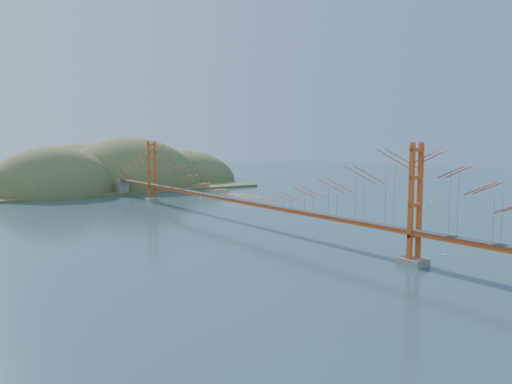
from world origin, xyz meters
TOP-DOWN VIEW (x-y plane):
  - ground at (0.00, 0.00)m, footprint 320.00×320.00m
  - bridge at (0.00, 0.18)m, footprint 2.20×94.40m
  - far_headlands at (2.21, 68.52)m, footprint 84.00×58.00m
  - sailboat_3 at (6.00, 11.31)m, footprint 0.67×0.67m
  - sailboat_13 at (29.47, -16.39)m, footprint 0.52×0.52m
  - sailboat_5 at (42.19, 2.87)m, footprint 0.54×0.61m
  - sailboat_4 at (42.82, -2.07)m, footprint 0.60×0.60m
  - sailboat_15 at (23.83, 35.91)m, footprint 0.53×0.62m
  - sailboat_7 at (29.81, 25.07)m, footprint 0.60×0.52m
  - sailboat_8 at (40.32, 6.39)m, footprint 0.61×0.56m
  - sailboat_16 at (19.51, 16.71)m, footprint 0.62×0.62m
  - sailboat_10 at (6.00, -29.33)m, footprint 0.67×0.67m
  - sailboat_12 at (10.03, 29.18)m, footprint 0.63×0.62m
  - sailboat_0 at (22.62, 0.32)m, footprint 0.50×0.54m
  - sailboat_11 at (42.78, 10.97)m, footprint 0.66×0.66m
  - sailboat_1 at (28.18, 3.51)m, footprint 0.69×0.69m
  - sailboat_17 at (46.01, 34.57)m, footprint 0.63×0.53m
  - sailboat_extra_0 at (45.22, 0.47)m, footprint 0.58×0.58m

SIDE VIEW (x-z plane):
  - ground at x=0.00m, z-range 0.00..0.00m
  - far_headlands at x=2.21m, z-range -12.50..12.50m
  - sailboat_13 at x=29.47m, z-range -0.15..0.42m
  - sailboat_0 at x=22.62m, z-range -0.16..0.44m
  - sailboat_extra_0 at x=45.22m, z-range -0.16..0.45m
  - sailboat_4 at x=42.82m, z-range -0.17..0.46m
  - sailboat_16 at x=19.51m, z-range -0.18..0.48m
  - sailboat_8 at x=40.32m, z-range -0.19..0.49m
  - sailboat_7 at x=29.81m, z-range -0.19..0.49m
  - sailboat_5 at x=42.19m, z-range -0.19..0.50m
  - sailboat_12 at x=10.03m, z-range -0.20..0.51m
  - sailboat_15 at x=23.83m, z-range -0.20..0.51m
  - sailboat_3 at x=6.00m, z-range -0.20..0.51m
  - sailboat_10 at x=6.00m, z-range -0.21..0.52m
  - sailboat_17 at x=46.01m, z-range -0.21..0.52m
  - sailboat_11 at x=42.78m, z-range -0.21..0.53m
  - sailboat_1 at x=28.18m, z-range -0.21..0.53m
  - bridge at x=0.00m, z-range 1.01..13.01m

